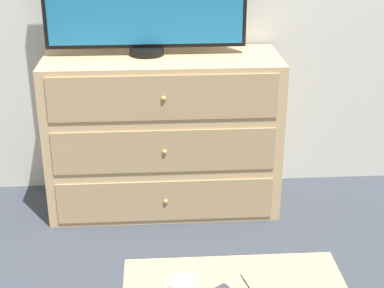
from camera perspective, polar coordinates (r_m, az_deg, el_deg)
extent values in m
plane|color=#383D47|center=(3.49, -3.97, -3.73)|extent=(12.00, 12.00, 0.00)
cube|color=tan|center=(3.09, -2.77, 1.00)|extent=(1.19, 0.45, 0.83)
cube|color=tan|center=(3.00, -2.58, -5.54)|extent=(1.09, 0.01, 0.22)
sphere|color=tan|center=(3.00, -2.58, -5.59)|extent=(0.02, 0.02, 0.02)
cube|color=tan|center=(2.88, -2.68, -0.73)|extent=(1.09, 0.01, 0.22)
sphere|color=tan|center=(2.87, -2.68, -0.77)|extent=(0.02, 0.02, 0.02)
cube|color=tan|center=(2.78, -2.78, 4.47)|extent=(1.09, 0.01, 0.22)
sphere|color=tan|center=(2.77, -2.78, 4.43)|extent=(0.02, 0.02, 0.02)
cylinder|color=black|center=(2.99, -4.39, 8.97)|extent=(0.17, 0.17, 0.04)
cube|color=black|center=(1.69, 5.13, -13.09)|extent=(0.02, 0.03, 0.03)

